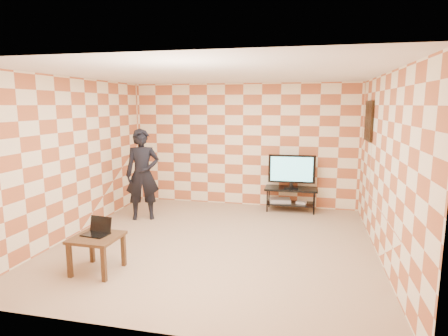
# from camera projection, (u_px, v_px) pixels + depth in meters

# --- Properties ---
(floor) EXTENTS (5.00, 5.00, 0.00)m
(floor) POSITION_uv_depth(u_px,v_px,m) (216.00, 243.00, 6.12)
(floor) COLOR tan
(floor) RESTS_ON ground
(wall_back) EXTENTS (5.00, 0.02, 2.70)m
(wall_back) POSITION_uv_depth(u_px,v_px,m) (243.00, 145.00, 8.30)
(wall_back) COLOR #FFEEC5
(wall_back) RESTS_ON ground
(wall_front) EXTENTS (5.00, 0.02, 2.70)m
(wall_front) POSITION_uv_depth(u_px,v_px,m) (151.00, 201.00, 3.49)
(wall_front) COLOR #FFEEC5
(wall_front) RESTS_ON ground
(wall_left) EXTENTS (0.02, 5.00, 2.70)m
(wall_left) POSITION_uv_depth(u_px,v_px,m) (75.00, 157.00, 6.44)
(wall_left) COLOR #FFEEC5
(wall_left) RESTS_ON ground
(wall_right) EXTENTS (0.02, 5.00, 2.70)m
(wall_right) POSITION_uv_depth(u_px,v_px,m) (385.00, 168.00, 5.35)
(wall_right) COLOR #FFEEC5
(wall_right) RESTS_ON ground
(ceiling) EXTENTS (5.00, 5.00, 0.02)m
(ceiling) POSITION_uv_depth(u_px,v_px,m) (215.00, 74.00, 5.67)
(ceiling) COLOR white
(ceiling) RESTS_ON wall_back
(wall_art) EXTENTS (0.04, 0.72, 0.72)m
(wall_art) POSITION_uv_depth(u_px,v_px,m) (369.00, 121.00, 6.75)
(wall_art) COLOR black
(wall_art) RESTS_ON wall_right
(tv_stand) EXTENTS (1.09, 0.49, 0.50)m
(tv_stand) POSITION_uv_depth(u_px,v_px,m) (291.00, 194.00, 7.93)
(tv_stand) COLOR black
(tv_stand) RESTS_ON floor
(tv) EXTENTS (0.97, 0.19, 0.71)m
(tv) POSITION_uv_depth(u_px,v_px,m) (292.00, 170.00, 7.84)
(tv) COLOR black
(tv) RESTS_ON tv_stand
(dvd_player) EXTENTS (0.48, 0.37, 0.07)m
(dvd_player) POSITION_uv_depth(u_px,v_px,m) (280.00, 200.00, 8.03)
(dvd_player) COLOR #BDBCBF
(dvd_player) RESTS_ON tv_stand
(game_console) EXTENTS (0.23, 0.19, 0.05)m
(game_console) POSITION_uv_depth(u_px,v_px,m) (301.00, 203.00, 7.90)
(game_console) COLOR silver
(game_console) RESTS_ON tv_stand
(side_table) EXTENTS (0.61, 0.61, 0.50)m
(side_table) POSITION_uv_depth(u_px,v_px,m) (97.00, 242.00, 5.03)
(side_table) COLOR #372313
(side_table) RESTS_ON floor
(laptop) EXTENTS (0.37, 0.30, 0.23)m
(laptop) POSITION_uv_depth(u_px,v_px,m) (98.00, 230.00, 5.09)
(laptop) COLOR black
(laptop) RESTS_ON side_table
(person) EXTENTS (0.76, 0.64, 1.78)m
(person) POSITION_uv_depth(u_px,v_px,m) (143.00, 174.00, 7.31)
(person) COLOR black
(person) RESTS_ON floor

